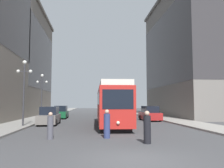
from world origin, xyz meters
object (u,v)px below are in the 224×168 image
(parked_car_left_near, at_px, (61,113))
(lamp_post_left_near, at_px, (24,83))
(parked_car_left_mid, at_px, (49,116))
(lamp_post_left_far, at_px, (42,90))
(parked_car_right_far, at_px, (150,114))
(pedestrian_crossing_far, at_px, (107,125))
(pedestrian_on_sidewalk, at_px, (50,127))
(pedestrian_crossing_near, at_px, (147,128))
(transit_bus, at_px, (121,105))
(streetcar, at_px, (111,104))

(parked_car_left_near, height_order, lamp_post_left_near, lamp_post_left_near)
(parked_car_left_mid, bearing_deg, lamp_post_left_far, 108.25)
(parked_car_right_far, height_order, pedestrian_crossing_far, parked_car_right_far)
(pedestrian_crossing_far, relative_size, pedestrian_on_sidewalk, 1.09)
(pedestrian_crossing_near, distance_m, lamp_post_left_near, 13.59)
(parked_car_left_near, relative_size, pedestrian_crossing_far, 2.43)
(parked_car_right_far, distance_m, lamp_post_left_near, 15.55)
(transit_bus, height_order, pedestrian_crossing_far, transit_bus)
(parked_car_right_far, distance_m, pedestrian_crossing_near, 17.29)
(pedestrian_on_sidewalk, distance_m, lamp_post_left_near, 8.95)
(pedestrian_on_sidewalk, height_order, lamp_post_left_near, lamp_post_left_near)
(transit_bus, relative_size, parked_car_right_far, 2.50)
(parked_car_left_near, height_order, pedestrian_crossing_far, parked_car_left_near)
(pedestrian_crossing_far, bearing_deg, lamp_post_left_far, 160.24)
(streetcar, distance_m, pedestrian_on_sidewalk, 9.99)
(parked_car_right_far, distance_m, pedestrian_crossing_far, 15.88)
(lamp_post_left_far, bearing_deg, streetcar, -40.69)
(lamp_post_left_far, bearing_deg, transit_bus, 43.98)
(pedestrian_on_sidewalk, relative_size, lamp_post_left_near, 0.27)
(streetcar, bearing_deg, lamp_post_left_near, -169.58)
(streetcar, height_order, parked_car_left_near, streetcar)
(parked_car_right_far, relative_size, pedestrian_crossing_far, 2.62)
(parked_car_left_mid, bearing_deg, parked_car_left_near, 89.55)
(pedestrian_crossing_far, relative_size, lamp_post_left_far, 0.31)
(lamp_post_left_near, bearing_deg, parked_car_left_mid, 54.39)
(pedestrian_crossing_far, xyz_separation_m, lamp_post_left_near, (-7.04, 7.41, 3.19))
(transit_bus, xyz_separation_m, parked_car_right_far, (2.05, -12.18, -1.10))
(transit_bus, distance_m, parked_car_left_near, 11.70)
(parked_car_right_far, bearing_deg, parked_car_left_mid, 18.43)
(parked_car_left_near, relative_size, parked_car_left_mid, 0.91)
(pedestrian_crossing_far, distance_m, lamp_post_left_near, 10.71)
(parked_car_left_mid, distance_m, lamp_post_left_far, 6.65)
(streetcar, bearing_deg, parked_car_right_far, 48.65)
(transit_bus, xyz_separation_m, pedestrian_crossing_far, (-4.38, -26.69, -1.12))
(streetcar, relative_size, parked_car_right_far, 3.03)
(pedestrian_crossing_near, xyz_separation_m, lamp_post_left_far, (-9.05, 17.88, 3.05))
(pedestrian_crossing_far, height_order, pedestrian_on_sidewalk, pedestrian_crossing_far)
(parked_car_left_near, xyz_separation_m, parked_car_left_mid, (-0.00, -9.92, 0.00))
(transit_bus, xyz_separation_m, pedestrian_on_sidewalk, (-7.81, -26.80, -1.19))
(pedestrian_crossing_near, height_order, pedestrian_crossing_far, pedestrian_crossing_far)
(parked_car_left_near, bearing_deg, parked_car_left_mid, -89.53)
(parked_car_left_near, distance_m, parked_car_left_mid, 9.92)
(parked_car_left_mid, relative_size, pedestrian_crossing_far, 2.68)
(pedestrian_crossing_near, bearing_deg, parked_car_left_near, -150.16)
(streetcar, relative_size, pedestrian_on_sidewalk, 8.65)
(transit_bus, bearing_deg, streetcar, -98.18)
(streetcar, height_order, pedestrian_on_sidewalk, streetcar)
(pedestrian_crossing_near, relative_size, lamp_post_left_far, 0.31)
(parked_car_left_near, distance_m, lamp_post_left_near, 13.10)
(parked_car_right_far, xyz_separation_m, lamp_post_left_far, (-13.47, 1.16, 3.02))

